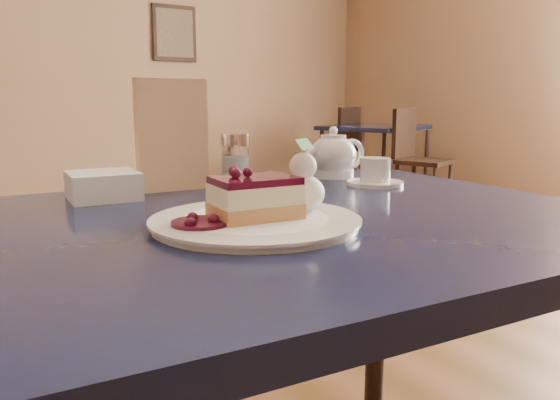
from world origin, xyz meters
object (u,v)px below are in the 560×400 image
tea_set (341,160)px  bg_table_far_right (372,192)px  main_table (242,269)px  cheesecake_slice (255,198)px  dessert_plate (255,222)px

tea_set → bg_table_far_right: tea_set is taller
main_table → tea_set: 0.50m
cheesecake_slice → tea_set: bearing=41.7°
dessert_plate → tea_set: tea_set is taller
tea_set → bg_table_far_right: (2.66, 2.97, -0.74)m
dessert_plate → cheesecake_slice: bearing=180.0°
cheesecake_slice → tea_set: size_ratio=0.48×
dessert_plate → main_table: bearing=87.3°
main_table → cheesecake_slice: bearing=-90.0°
main_table → dessert_plate: size_ratio=4.18×
dessert_plate → tea_set: bearing=39.0°
cheesecake_slice → main_table: bearing=90.0°
cheesecake_slice → dessert_plate: bearing=2.7°
dessert_plate → bg_table_far_right: size_ratio=0.18×
main_table → cheesecake_slice: cheesecake_slice is taller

